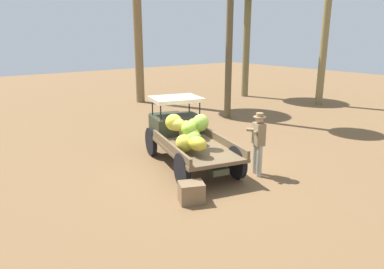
# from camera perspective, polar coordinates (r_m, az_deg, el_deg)

# --- Properties ---
(ground_plane) EXTENTS (60.00, 60.00, 0.00)m
(ground_plane) POSITION_cam_1_polar(r_m,az_deg,el_deg) (10.55, 1.34, -5.64)
(ground_plane) COLOR brown
(truck) EXTENTS (4.66, 2.66, 1.90)m
(truck) POSITION_cam_1_polar(r_m,az_deg,el_deg) (10.83, -1.25, 0.34)
(truck) COLOR #2F3523
(truck) RESTS_ON ground
(farmer) EXTENTS (0.56, 0.52, 1.78)m
(farmer) POSITION_cam_1_polar(r_m,az_deg,el_deg) (10.05, 10.46, -0.87)
(farmer) COLOR #B6B29D
(farmer) RESTS_ON ground
(wooden_crate) EXTENTS (0.66, 0.71, 0.48)m
(wooden_crate) POSITION_cam_1_polar(r_m,az_deg,el_deg) (8.54, -0.09, -9.18)
(wooden_crate) COLOR brown
(wooden_crate) RESTS_ON ground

